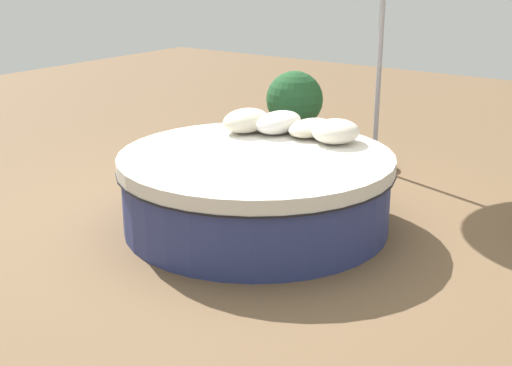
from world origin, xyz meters
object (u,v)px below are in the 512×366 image
object	(u,v)px
throw_pillow_0	(335,131)
throw_pillow_3	(246,121)
planter	(294,107)
round_bed	(256,189)
throw_pillow_1	(311,128)
throw_pillow_2	(279,122)

from	to	relation	value
throw_pillow_0	throw_pillow_3	world-z (taller)	throw_pillow_3
throw_pillow_0	planter	bearing A→B (deg)	-136.90
throw_pillow_3	round_bed	bearing A→B (deg)	42.94
round_bed	planter	world-z (taller)	planter
throw_pillow_3	planter	size ratio (longest dim) A/B	0.54
throw_pillow_0	planter	distance (m)	1.91
throw_pillow_0	throw_pillow_1	bearing A→B (deg)	-104.83
throw_pillow_2	throw_pillow_3	world-z (taller)	throw_pillow_3
throw_pillow_3	throw_pillow_1	bearing A→B (deg)	111.84
round_bed	throw_pillow_2	world-z (taller)	throw_pillow_2
round_bed	throw_pillow_1	size ratio (longest dim) A/B	4.30
round_bed	throw_pillow_2	xyz separation A→B (m)	(-0.65, -0.23, 0.39)
throw_pillow_2	round_bed	bearing A→B (deg)	19.44
round_bed	throw_pillow_3	size ratio (longest dim) A/B	4.51
throw_pillow_1	throw_pillow_2	world-z (taller)	throw_pillow_2
throw_pillow_0	throw_pillow_1	world-z (taller)	throw_pillow_0
throw_pillow_0	throw_pillow_2	distance (m)	0.57
throw_pillow_1	throw_pillow_3	size ratio (longest dim) A/B	1.05
throw_pillow_0	throw_pillow_2	size ratio (longest dim) A/B	0.80
throw_pillow_0	throw_pillow_3	bearing A→B (deg)	-80.55
throw_pillow_3	planter	bearing A→B (deg)	-162.35
round_bed	planter	xyz separation A→B (m)	(-2.03, -0.96, 0.19)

